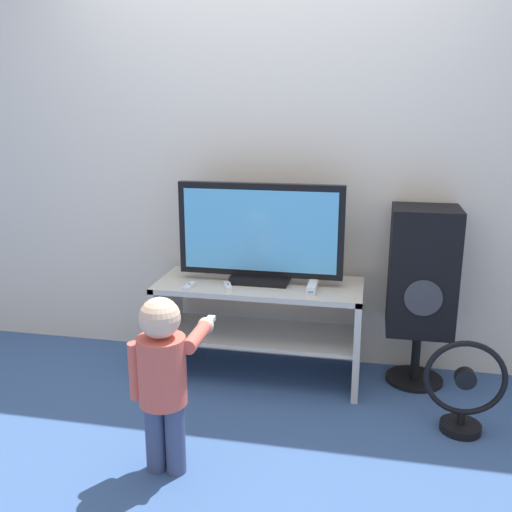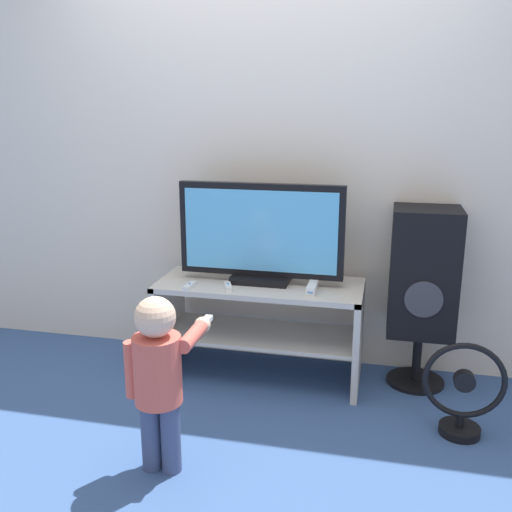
# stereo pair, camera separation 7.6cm
# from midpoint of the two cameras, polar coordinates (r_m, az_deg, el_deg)

# --- Properties ---
(ground_plane) EXTENTS (16.00, 16.00, 0.00)m
(ground_plane) POSITION_cam_midpoint_polar(r_m,az_deg,el_deg) (3.25, -1.22, -13.59)
(ground_plane) COLOR #38568C
(wall_back) EXTENTS (10.00, 0.06, 2.60)m
(wall_back) POSITION_cam_midpoint_polar(r_m,az_deg,el_deg) (3.42, 0.79, 10.67)
(wall_back) COLOR silver
(wall_back) RESTS_ON ground_plane
(tv_stand) EXTENTS (1.17, 0.48, 0.57)m
(tv_stand) POSITION_cam_midpoint_polar(r_m,az_deg,el_deg) (3.31, -0.32, -5.95)
(tv_stand) COLOR beige
(tv_stand) RESTS_ON ground_plane
(television) EXTENTS (0.94, 0.20, 0.57)m
(television) POSITION_cam_midpoint_polar(r_m,az_deg,el_deg) (3.20, -0.25, 2.16)
(television) COLOR black
(television) RESTS_ON tv_stand
(game_console) EXTENTS (0.05, 0.16, 0.04)m
(game_console) POSITION_cam_midpoint_polar(r_m,az_deg,el_deg) (3.11, 4.95, -3.15)
(game_console) COLOR white
(game_console) RESTS_ON tv_stand
(remote_primary) EXTENTS (0.04, 0.13, 0.03)m
(remote_primary) POSITION_cam_midpoint_polar(r_m,az_deg,el_deg) (3.18, -7.35, -3.03)
(remote_primary) COLOR white
(remote_primary) RESTS_ON tv_stand
(remote_secondary) EXTENTS (0.08, 0.13, 0.03)m
(remote_secondary) POSITION_cam_midpoint_polar(r_m,az_deg,el_deg) (3.16, -3.51, -3.03)
(remote_secondary) COLOR white
(remote_secondary) RESTS_ON tv_stand
(child) EXTENTS (0.30, 0.46, 0.80)m
(child) POSITION_cam_midpoint_polar(r_m,az_deg,el_deg) (2.47, -10.10, -11.26)
(child) COLOR #3F4C72
(child) RESTS_ON ground_plane
(speaker_tower) EXTENTS (0.36, 0.34, 1.02)m
(speaker_tower) POSITION_cam_midpoint_polar(r_m,az_deg,el_deg) (3.27, 15.64, -1.73)
(speaker_tower) COLOR black
(speaker_tower) RESTS_ON ground_plane
(floor_fan) EXTENTS (0.39, 0.20, 0.48)m
(floor_fan) POSITION_cam_midpoint_polar(r_m,az_deg,el_deg) (2.98, 19.38, -12.62)
(floor_fan) COLOR black
(floor_fan) RESTS_ON ground_plane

